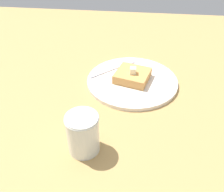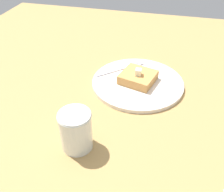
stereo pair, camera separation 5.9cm
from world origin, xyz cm
name	(u,v)px [view 2 (the right image)]	position (x,y,z in cm)	size (l,w,h in cm)	color
table_surface	(110,93)	(0.00, 0.00, 0.97)	(127.43, 127.43, 1.93)	#AB864E
plate	(138,82)	(6.89, 4.58, 2.52)	(25.81, 25.81, 1.06)	silver
toast_slice_center	(138,77)	(6.89, 4.58, 4.25)	(8.99, 8.60, 2.51)	tan
butter_pat_primary	(138,72)	(6.96, 3.90, 6.40)	(1.78, 1.61, 1.78)	#F8F0C9
fork	(123,68)	(1.41, 10.05, 3.18)	(12.73, 11.91, 0.36)	silver
syrup_jar	(76,132)	(-1.77, -21.10, 6.08)	(6.78, 6.78, 8.92)	#381B05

